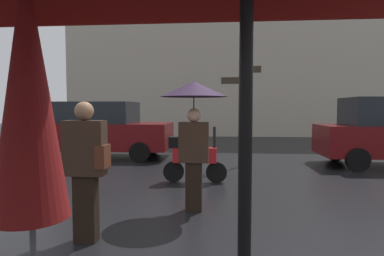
{
  "coord_description": "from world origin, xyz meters",
  "views": [
    {
      "loc": [
        -0.39,
        -2.6,
        1.64
      ],
      "look_at": [
        -1.08,
        5.36,
        1.15
      ],
      "focal_mm": 30.47,
      "sensor_mm": 36.0,
      "label": 1
    }
  ],
  "objects_px": {
    "pedestrian_with_umbrella": "(194,107)",
    "street_signpost": "(240,103)",
    "folded_patio_umbrella_far": "(29,98)",
    "pedestrian_with_bag": "(86,163)",
    "parked_scooter": "(193,157)",
    "parked_car_left": "(103,129)"
  },
  "relations": [
    {
      "from": "parked_scooter",
      "to": "parked_car_left",
      "type": "xyz_separation_m",
      "value": [
        -3.28,
        3.38,
        0.38
      ]
    },
    {
      "from": "pedestrian_with_umbrella",
      "to": "parked_car_left",
      "type": "distance_m",
      "value": 6.44
    },
    {
      "from": "folded_patio_umbrella_far",
      "to": "parked_scooter",
      "type": "height_order",
      "value": "folded_patio_umbrella_far"
    },
    {
      "from": "folded_patio_umbrella_far",
      "to": "street_signpost",
      "type": "xyz_separation_m",
      "value": [
        1.65,
        7.23,
        0.09
      ]
    },
    {
      "from": "folded_patio_umbrella_far",
      "to": "pedestrian_with_bag",
      "type": "distance_m",
      "value": 2.18
    },
    {
      "from": "pedestrian_with_bag",
      "to": "folded_patio_umbrella_far",
      "type": "bearing_deg",
      "value": 20.52
    },
    {
      "from": "folded_patio_umbrella_far",
      "to": "pedestrian_with_bag",
      "type": "xyz_separation_m",
      "value": [
        -0.51,
        1.99,
        -0.73
      ]
    },
    {
      "from": "pedestrian_with_umbrella",
      "to": "pedestrian_with_bag",
      "type": "height_order",
      "value": "pedestrian_with_umbrella"
    },
    {
      "from": "pedestrian_with_bag",
      "to": "street_signpost",
      "type": "bearing_deg",
      "value": 163.66
    },
    {
      "from": "parked_car_left",
      "to": "pedestrian_with_bag",
      "type": "bearing_deg",
      "value": 125.54
    },
    {
      "from": "pedestrian_with_umbrella",
      "to": "pedestrian_with_bag",
      "type": "bearing_deg",
      "value": -67.36
    },
    {
      "from": "pedestrian_with_umbrella",
      "to": "street_signpost",
      "type": "relative_size",
      "value": 0.7
    },
    {
      "from": "parked_scooter",
      "to": "street_signpost",
      "type": "xyz_separation_m",
      "value": [
        1.14,
        1.94,
        1.23
      ]
    },
    {
      "from": "pedestrian_with_bag",
      "to": "parked_car_left",
      "type": "bearing_deg",
      "value": -155.22
    },
    {
      "from": "parked_scooter",
      "to": "pedestrian_with_umbrella",
      "type": "bearing_deg",
      "value": -91.5
    },
    {
      "from": "parked_scooter",
      "to": "parked_car_left",
      "type": "bearing_deg",
      "value": 127.36
    },
    {
      "from": "folded_patio_umbrella_far",
      "to": "parked_scooter",
      "type": "relative_size",
      "value": 1.79
    },
    {
      "from": "pedestrian_with_bag",
      "to": "parked_scooter",
      "type": "distance_m",
      "value": 3.48
    },
    {
      "from": "pedestrian_with_bag",
      "to": "parked_car_left",
      "type": "height_order",
      "value": "parked_car_left"
    },
    {
      "from": "folded_patio_umbrella_far",
      "to": "street_signpost",
      "type": "bearing_deg",
      "value": 77.11
    },
    {
      "from": "folded_patio_umbrella_far",
      "to": "pedestrian_with_bag",
      "type": "height_order",
      "value": "folded_patio_umbrella_far"
    },
    {
      "from": "folded_patio_umbrella_far",
      "to": "pedestrian_with_bag",
      "type": "bearing_deg",
      "value": 104.41
    }
  ]
}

